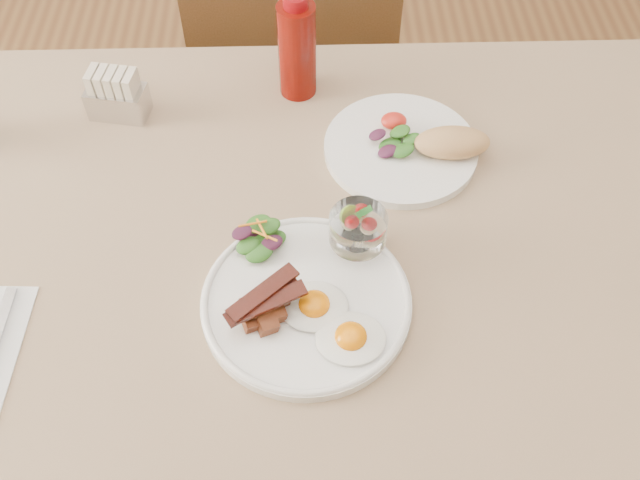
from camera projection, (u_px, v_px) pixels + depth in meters
table at (295, 274)px, 1.09m from camera, size 1.33×0.88×0.75m
chair_far at (295, 66)px, 1.60m from camera, size 0.42×0.42×0.93m
main_plate at (306, 303)px, 0.95m from camera, size 0.28×0.28×0.02m
fried_eggs at (332, 321)px, 0.91m from camera, size 0.15×0.14×0.02m
bacon_potato_pile at (265, 307)px, 0.91m from camera, size 0.11×0.08×0.04m
side_salad at (259, 239)px, 0.98m from camera, size 0.08×0.08×0.04m
fruit_cup at (358, 229)px, 0.96m from camera, size 0.08×0.08×0.08m
second_plate at (413, 146)px, 1.11m from camera, size 0.26×0.24×0.06m
ketchup_bottle at (297, 49)px, 1.15m from camera, size 0.07×0.07×0.18m
hot_sauce_bottle at (304, 61)px, 1.17m from camera, size 0.04×0.04×0.12m
sugar_caddy at (117, 96)px, 1.15m from camera, size 0.10×0.07×0.09m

